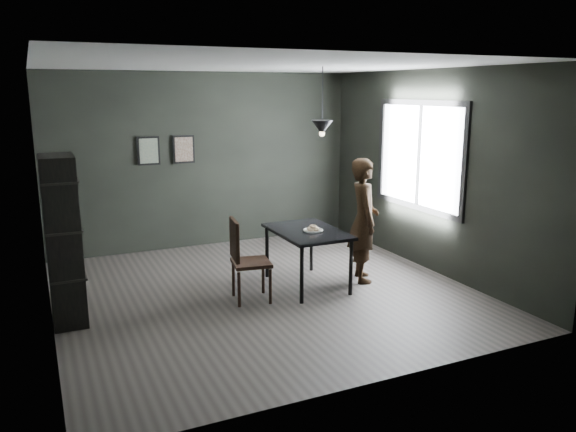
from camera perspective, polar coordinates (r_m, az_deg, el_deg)
name	(u,v)px	position (r m, az deg, el deg)	size (l,w,h in m)	color
ground	(265,292)	(7.22, -2.38, -7.71)	(5.00, 5.00, 0.00)	#37322F
back_wall	(205,161)	(9.20, -8.42, 5.59)	(5.00, 0.10, 2.80)	black
ceiling	(263,65)	(6.77, -2.61, 15.09)	(5.00, 5.00, 0.02)	silver
window_assembly	(419,156)	(8.24, 13.17, 5.98)	(0.04, 1.96, 1.56)	white
cafe_table	(307,236)	(7.25, 1.96, -2.04)	(0.80, 1.20, 0.75)	black
white_plate	(313,231)	(7.18, 2.57, -1.51)	(0.23, 0.23, 0.01)	white
donut_pile	(313,228)	(7.17, 2.57, -1.28)	(0.17, 0.17, 0.07)	beige
woman	(364,220)	(7.51, 7.69, -0.42)	(0.60, 0.40, 1.66)	black
wood_chair	(244,255)	(6.77, -4.52, -3.96)	(0.51, 0.51, 1.02)	black
shelf_unit	(63,241)	(6.53, -21.88, -2.35)	(0.35, 0.62, 1.85)	black
pendant_lamp	(322,127)	(7.23, 3.48, 8.99)	(0.28, 0.28, 0.86)	black
framed_print_left	(149,151)	(8.93, -13.98, 6.44)	(0.34, 0.04, 0.44)	black
framed_print_right	(184,149)	(9.05, -10.54, 6.68)	(0.34, 0.04, 0.44)	black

